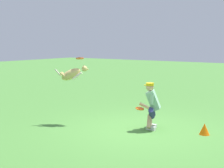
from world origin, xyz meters
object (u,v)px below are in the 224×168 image
object	(u,v)px
dog	(73,74)
frisbee_held	(140,109)
frisbee_flying	(80,58)
person	(152,104)
training_cone	(204,129)

from	to	relation	value
dog	frisbee_held	distance (m)	2.30
frisbee_flying	frisbee_held	distance (m)	2.37
frisbee_flying	frisbee_held	xyz separation A→B (m)	(-1.95, -0.21, -1.32)
person	frisbee_flying	distance (m)	2.54
frisbee_flying	training_cone	bearing A→B (deg)	-167.06
person	dog	world-z (taller)	dog
person	frisbee_held	world-z (taller)	person
person	frisbee_flying	bearing A→B (deg)	-7.40
training_cone	frisbee_held	bearing A→B (deg)	20.87
training_cone	frisbee_flying	bearing A→B (deg)	12.94
frisbee_held	dog	bearing A→B (deg)	10.40
dog	frisbee_flying	distance (m)	0.51
training_cone	person	bearing A→B (deg)	11.16
frisbee_flying	frisbee_held	size ratio (longest dim) A/B	1.01
person	frisbee_held	bearing A→B (deg)	38.35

